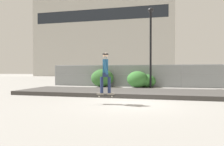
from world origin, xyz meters
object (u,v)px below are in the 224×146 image
Objects in this scene: skateboard at (105,95)px; skater at (105,71)px; shrub_left at (102,78)px; shrub_right at (147,81)px; parked_car_near at (115,76)px; street_lamp at (151,38)px; shrub_center at (138,79)px.

skateboard is 1.00m from skater.
skateboard is 9.24m from shrub_left.
skater is at bearing -72.75° from shrub_left.
shrub_right is (3.68, 0.39, -0.21)m from shrub_left.
street_lamp is at bearing -43.84° from parked_car_near.
street_lamp is (1.24, 8.71, 2.59)m from skater.
skater is 9.26m from shrub_left.
skateboard is 0.48× the size of shrub_center.
shrub_center is 0.81m from shrub_right.
skater is at bearing -98.13° from street_lamp.
shrub_center is (2.65, -3.32, -0.18)m from parked_car_near.
street_lamp reaches higher than skateboard.
parked_car_near is at bearing 138.13° from shrub_right.
shrub_right reaches higher than skateboard.
shrub_left is at bearing -94.66° from parked_car_near.
shrub_left is at bearing -177.66° from shrub_center.
parked_car_near is 2.64× the size of shrub_center.
shrub_center is (0.19, 8.94, -0.70)m from skater.
shrub_center is at bearing 167.64° from street_lamp.
shrub_center is (0.19, 8.94, 0.30)m from skateboard.
parked_car_near is 4.25m from shrub_center.
shrub_right is at bearing 19.90° from shrub_center.
skater reaches higher than shrub_right.
skateboard is 0.18× the size of parked_car_near.
shrub_left is 1.41× the size of shrub_right.
skateboard is at bearing 0.00° from skater.
shrub_right is (0.95, 9.21, -0.83)m from skater.
shrub_right is at bearing 120.60° from street_lamp.
skater reaches higher than skateboard.
street_lamp reaches higher than shrub_right.
parked_car_near reaches higher than shrub_right.
shrub_left reaches higher than skateboard.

